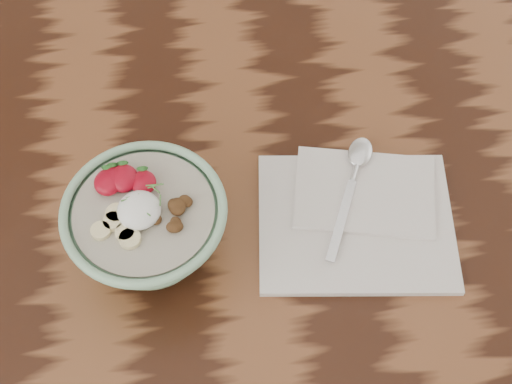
# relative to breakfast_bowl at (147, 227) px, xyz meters

# --- Properties ---
(table) EXTENTS (1.60, 0.90, 0.75)m
(table) POSITION_rel_breakfast_bowl_xyz_m (0.02, 0.04, -0.16)
(table) COLOR black
(table) RESTS_ON ground
(breakfast_bowl) EXTENTS (0.20, 0.20, 0.13)m
(breakfast_bowl) POSITION_rel_breakfast_bowl_xyz_m (0.00, 0.00, 0.00)
(breakfast_bowl) COLOR #89B992
(breakfast_bowl) RESTS_ON table
(napkin) EXTENTS (0.28, 0.24, 0.02)m
(napkin) POSITION_rel_breakfast_bowl_xyz_m (0.27, 0.01, -0.06)
(napkin) COLOR silver
(napkin) RESTS_ON table
(spoon) EXTENTS (0.10, 0.19, 0.01)m
(spoon) POSITION_rel_breakfast_bowl_xyz_m (0.28, 0.08, -0.05)
(spoon) COLOR silver
(spoon) RESTS_ON napkin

